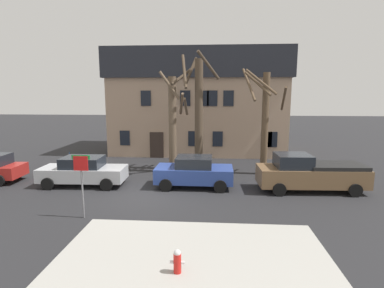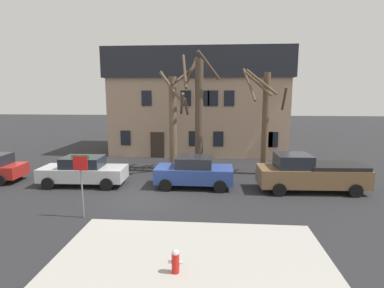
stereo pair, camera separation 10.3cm
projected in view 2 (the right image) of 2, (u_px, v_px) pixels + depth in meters
The scene contains 12 objects.
ground_plane at pixel (140, 197), 15.18m from camera, with size 120.00×120.00×0.00m, color #262628.
sidewalk_slab at pixel (190, 271), 8.76m from camera, with size 8.52×6.46×0.12m, color #A8A59E.
building_main at pixel (199, 101), 27.53m from camera, with size 15.10×8.23×8.80m.
tree_bare_near at pixel (174, 121), 20.40m from camera, with size 1.81×1.92×6.60m.
tree_bare_mid at pixel (198, 111), 19.29m from camera, with size 3.11×3.11×7.67m.
tree_bare_far at pixel (265, 119), 18.95m from camera, with size 2.73×2.41×6.76m.
car_silver_sedan at pixel (83, 171), 17.09m from camera, with size 4.77×2.14×1.64m.
car_blue_sedan at pixel (194, 172), 16.77m from camera, with size 4.27×2.13×1.71m.
pickup_truck_brown at pixel (310, 173), 16.05m from camera, with size 5.63×2.29×1.98m.
fire_hydrant at pixel (175, 261), 8.51m from camera, with size 0.42×0.22×0.70m.
street_sign_pole at pixel (81, 174), 12.39m from camera, with size 0.76×0.07×2.67m.
bicycle_leaning at pixel (72, 161), 21.66m from camera, with size 1.66×0.65×1.03m.
Camera 2 is at (3.70, -14.30, 5.11)m, focal length 28.30 mm.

